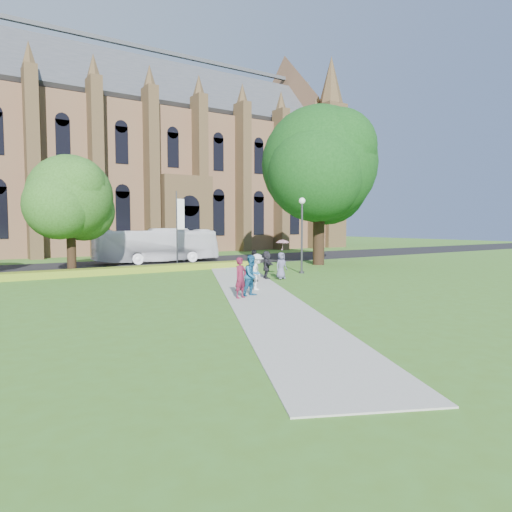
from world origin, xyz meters
TOP-DOWN VIEW (x-y plane):
  - ground at (0.00, 0.00)m, footprint 160.00×160.00m
  - road at (0.00, 20.00)m, footprint 160.00×10.00m
  - footpath at (0.00, 1.00)m, footprint 15.58×28.54m
  - flower_hedge at (-2.00, 13.20)m, footprint 18.00×1.40m
  - cathedral at (10.00, 39.73)m, footprint 52.60×18.25m
  - streetlamp at (7.50, 6.50)m, footprint 0.44×0.44m
  - large_tree at (13.00, 11.00)m, footprint 9.60×9.60m
  - street_tree_1 at (-6.00, 14.50)m, footprint 5.60×5.60m
  - banner_pole_0 at (2.11, 15.20)m, footprint 0.70×0.10m
  - tour_coach at (2.33, 20.26)m, footprint 10.93×2.80m
  - pedestrian_0 at (-1.74, -0.43)m, footprint 0.78×0.63m
  - pedestrian_1 at (-0.94, -0.16)m, footprint 1.05×0.89m
  - pedestrian_2 at (0.32, 1.32)m, footprint 1.32×1.36m
  - pedestrian_3 at (2.01, 4.18)m, footprint 1.12×1.08m
  - pedestrian_4 at (4.26, 4.53)m, footprint 0.83×0.58m
  - pedestrian_5 at (3.55, 5.10)m, footprint 1.07×1.67m
  - parasol at (4.44, 4.63)m, footprint 0.96×0.96m

SIDE VIEW (x-z plane):
  - ground at x=0.00m, z-range 0.00..0.00m
  - road at x=0.00m, z-range 0.00..0.02m
  - footpath at x=0.00m, z-range 0.00..0.04m
  - flower_hedge at x=-2.00m, z-range 0.00..0.45m
  - pedestrian_4 at x=4.26m, z-range 0.04..1.67m
  - pedestrian_5 at x=3.55m, z-range 0.04..1.76m
  - pedestrian_2 at x=0.32m, z-range 0.04..1.90m
  - pedestrian_0 at x=-1.74m, z-range 0.04..1.91m
  - pedestrian_3 at x=2.01m, z-range 0.04..1.92m
  - pedestrian_1 at x=-0.94m, z-range 0.04..1.97m
  - tour_coach at x=2.33m, z-range 0.02..3.05m
  - parasol at x=4.44m, z-range 1.67..2.36m
  - streetlamp at x=7.50m, z-range 0.68..5.92m
  - banner_pole_0 at x=2.11m, z-range 0.39..6.39m
  - street_tree_1 at x=-6.00m, z-range 1.20..9.25m
  - large_tree at x=13.00m, z-range 1.77..14.97m
  - cathedral at x=10.00m, z-range -1.02..26.98m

